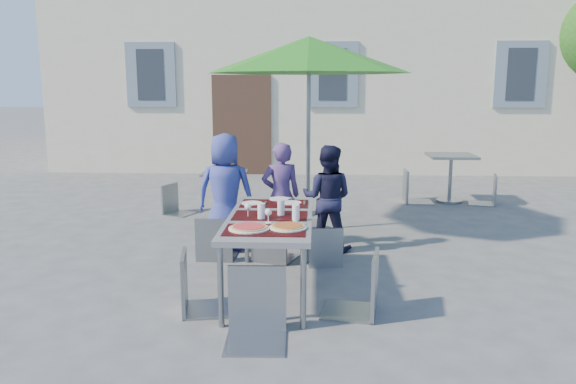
# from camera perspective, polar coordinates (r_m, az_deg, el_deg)

# --- Properties ---
(ground) EXTENTS (90.00, 90.00, 0.00)m
(ground) POSITION_cam_1_polar(r_m,az_deg,el_deg) (5.37, 6.41, -10.93)
(ground) COLOR #4A4A4C
(ground) RESTS_ON ground
(dining_table) EXTENTS (0.80, 1.85, 0.76)m
(dining_table) POSITION_cam_1_polar(r_m,az_deg,el_deg) (5.39, -1.81, -2.99)
(dining_table) COLOR #4C4B51
(dining_table) RESTS_ON ground
(pizza_near_left) EXTENTS (0.36, 0.36, 0.03)m
(pizza_near_left) POSITION_cam_1_polar(r_m,az_deg,el_deg) (4.88, -4.00, -3.62)
(pizza_near_left) COLOR white
(pizza_near_left) RESTS_ON dining_table
(pizza_near_right) EXTENTS (0.33, 0.33, 0.03)m
(pizza_near_right) POSITION_cam_1_polar(r_m,az_deg,el_deg) (4.90, -0.01, -3.53)
(pizza_near_right) COLOR white
(pizza_near_right) RESTS_ON dining_table
(glassware) EXTENTS (0.53, 0.37, 0.15)m
(glassware) POSITION_cam_1_polar(r_m,az_deg,el_deg) (5.25, -1.33, -1.89)
(glassware) COLOR silver
(glassware) RESTS_ON dining_table
(place_settings) EXTENTS (0.67, 0.46, 0.01)m
(place_settings) POSITION_cam_1_polar(r_m,az_deg,el_deg) (5.98, -1.37, -0.96)
(place_settings) COLOR white
(place_settings) RESTS_ON dining_table
(child_0) EXTENTS (0.72, 0.50, 1.42)m
(child_0) POSITION_cam_1_polar(r_m,az_deg,el_deg) (6.80, -6.37, -0.01)
(child_0) COLOR #363F95
(child_0) RESTS_ON ground
(child_1) EXTENTS (0.53, 0.41, 1.31)m
(child_1) POSITION_cam_1_polar(r_m,az_deg,el_deg) (6.85, -0.72, -0.37)
(child_1) COLOR #523771
(child_1) RESTS_ON ground
(child_2) EXTENTS (0.68, 0.48, 1.28)m
(child_2) POSITION_cam_1_polar(r_m,az_deg,el_deg) (6.78, 4.01, -0.61)
(child_2) COLOR #161732
(child_2) RESTS_ON ground
(chair_0) EXTENTS (0.43, 0.44, 0.96)m
(chair_0) POSITION_cam_1_polar(r_m,az_deg,el_deg) (6.43, -7.43, -2.03)
(chair_0) COLOR gray
(chair_0) RESTS_ON ground
(chair_1) EXTENTS (0.55, 0.56, 0.98)m
(chair_1) POSITION_cam_1_polar(r_m,az_deg,el_deg) (6.31, -1.59, -2.07)
(chair_1) COLOR gray
(chair_1) RESTS_ON ground
(chair_2) EXTENTS (0.43, 0.44, 0.85)m
(chair_2) POSITION_cam_1_polar(r_m,az_deg,el_deg) (6.20, 3.79, -3.10)
(chair_2) COLOR #92999D
(chair_2) RESTS_ON ground
(chair_3) EXTENTS (0.53, 0.52, 1.01)m
(chair_3) POSITION_cam_1_polar(r_m,az_deg,el_deg) (4.99, -9.41, -5.44)
(chair_3) COLOR gray
(chair_3) RESTS_ON ground
(chair_4) EXTENTS (0.54, 0.54, 1.05)m
(chair_4) POSITION_cam_1_polar(r_m,az_deg,el_deg) (4.90, 7.64, -5.43)
(chair_4) COLOR gray
(chair_4) RESTS_ON ground
(chair_5) EXTENTS (0.49, 0.49, 1.06)m
(chair_5) POSITION_cam_1_polar(r_m,az_deg,el_deg) (4.41, -3.30, -7.08)
(chair_5) COLOR gray
(chair_5) RESTS_ON ground
(patio_umbrella) EXTENTS (2.71, 2.71, 2.61)m
(patio_umbrella) POSITION_cam_1_polar(r_m,az_deg,el_deg) (7.57, 2.14, 13.62)
(patio_umbrella) COLOR #939699
(patio_umbrella) RESTS_ON ground
(cafe_table_0) EXTENTS (0.64, 0.64, 0.68)m
(cafe_table_0) POSITION_cam_1_polar(r_m,az_deg,el_deg) (8.65, -6.46, 0.50)
(cafe_table_0) COLOR #939699
(cafe_table_0) RESTS_ON ground
(bg_chair_l_0) EXTENTS (0.51, 0.51, 0.88)m
(bg_chair_l_0) POSITION_cam_1_polar(r_m,az_deg,el_deg) (8.87, -11.49, 1.06)
(bg_chair_l_0) COLOR gray
(bg_chair_l_0) RESTS_ON ground
(bg_chair_r_0) EXTENTS (0.50, 0.50, 0.95)m
(bg_chair_r_0) POSITION_cam_1_polar(r_m,az_deg,el_deg) (8.56, -1.52, 1.22)
(bg_chair_r_0) COLOR gray
(bg_chair_r_0) RESTS_ON ground
(cafe_table_1) EXTENTS (0.77, 0.77, 0.82)m
(cafe_table_1) POSITION_cam_1_polar(r_m,az_deg,el_deg) (9.93, 16.21, 2.35)
(cafe_table_1) COLOR #939699
(cafe_table_1) RESTS_ON ground
(bg_chair_l_1) EXTENTS (0.48, 0.47, 1.06)m
(bg_chair_l_1) POSITION_cam_1_polar(r_m,az_deg,el_deg) (9.76, 12.58, 2.59)
(bg_chair_l_1) COLOR gray
(bg_chair_l_1) RESTS_ON ground
(bg_chair_r_1) EXTENTS (0.51, 0.51, 0.95)m
(bg_chair_r_1) POSITION_cam_1_polar(r_m,az_deg,el_deg) (9.96, 19.81, 1.97)
(bg_chair_r_1) COLOR gray
(bg_chair_r_1) RESTS_ON ground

